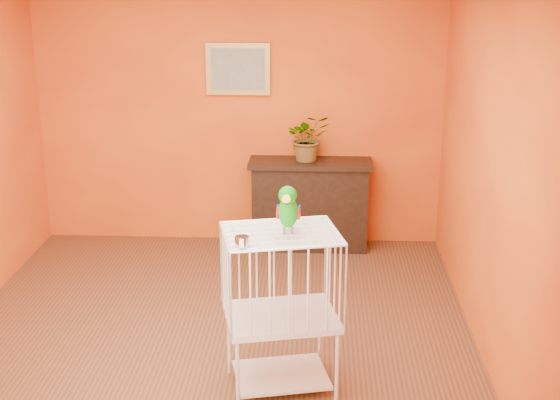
{
  "coord_description": "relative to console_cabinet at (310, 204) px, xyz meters",
  "views": [
    {
      "loc": [
        0.78,
        -5.3,
        2.81
      ],
      "look_at": [
        0.55,
        -0.62,
        1.33
      ],
      "focal_mm": 50.0,
      "sensor_mm": 36.0,
      "label": 1
    }
  ],
  "objects": [
    {
      "name": "parrot",
      "position": [
        -0.11,
        -2.68,
        0.83
      ],
      "size": [
        0.16,
        0.29,
        0.33
      ],
      "rotation": [
        0.0,
        0.0,
        -0.07
      ],
      "color": "#59544C",
      "rests_on": "birdcage"
    },
    {
      "name": "framed_picture",
      "position": [
        -0.71,
        0.18,
        1.3
      ],
      "size": [
        0.62,
        0.04,
        0.5
      ],
      "color": "#A18139",
      "rests_on": "room_shell"
    },
    {
      "name": "feed_cup",
      "position": [
        -0.38,
        -2.93,
        0.7
      ],
      "size": [
        0.09,
        0.09,
        0.06
      ],
      "primitive_type": "cylinder",
      "color": "silver",
      "rests_on": "birdcage"
    },
    {
      "name": "birdcage",
      "position": [
        -0.15,
        -2.67,
        0.13
      ],
      "size": [
        0.83,
        0.7,
        1.11
      ],
      "rotation": [
        0.0,
        0.0,
        0.23
      ],
      "color": "silver",
      "rests_on": "ground"
    },
    {
      "name": "console_cabinet",
      "position": [
        0.0,
        0.0,
        0.0
      ],
      "size": [
        1.2,
        0.43,
        0.89
      ],
      "color": "black",
      "rests_on": "ground"
    },
    {
      "name": "potted_plant",
      "position": [
        -0.02,
        -0.05,
        0.62
      ],
      "size": [
        0.5,
        0.54,
        0.36
      ],
      "primitive_type": "imported",
      "rotation": [
        0.0,
        0.0,
        0.21
      ],
      "color": "#26722D",
      "rests_on": "console_cabinet"
    },
    {
      "name": "ground",
      "position": [
        -0.71,
        -2.04,
        -0.45
      ],
      "size": [
        4.5,
        4.5,
        0.0
      ],
      "primitive_type": "plane",
      "color": "brown",
      "rests_on": "ground"
    },
    {
      "name": "room_shell",
      "position": [
        -0.71,
        -2.04,
        1.14
      ],
      "size": [
        4.5,
        4.5,
        4.5
      ],
      "color": "orange",
      "rests_on": "ground"
    }
  ]
}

